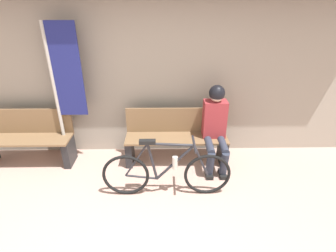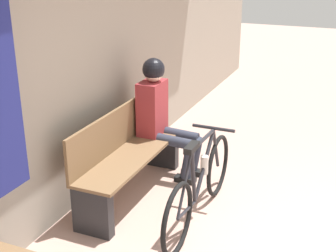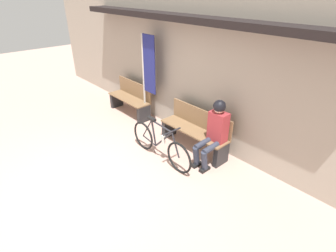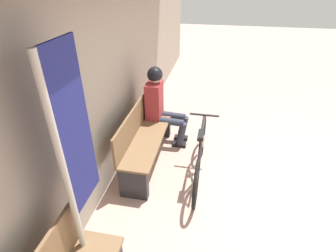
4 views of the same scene
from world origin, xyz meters
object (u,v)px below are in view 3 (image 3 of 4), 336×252
object	(u,v)px
bicycle	(160,144)
banner_pole	(147,70)
park_bench_far	(131,100)
person_seated	(215,129)
park_bench_near	(195,131)

from	to	relation	value
bicycle	banner_pole	xyz separation A→B (m)	(-1.44, 0.86, 0.97)
park_bench_far	person_seated	bearing A→B (deg)	-2.15
park_bench_far	banner_pole	world-z (taller)	banner_pole
person_seated	banner_pole	size ratio (longest dim) A/B	0.60
bicycle	banner_pole	bearing A→B (deg)	149.10
bicycle	person_seated	xyz separation A→B (m)	(0.73, 0.70, 0.37)
park_bench_far	banner_pole	xyz separation A→B (m)	(0.70, 0.06, 0.93)
park_bench_near	bicycle	world-z (taller)	park_bench_near
park_bench_near	bicycle	size ratio (longest dim) A/B	0.94
bicycle	park_bench_far	distance (m)	2.29
bicycle	park_bench_far	size ratio (longest dim) A/B	1.22
park_bench_near	banner_pole	xyz separation A→B (m)	(-1.60, 0.06, 0.92)
banner_pole	person_seated	bearing A→B (deg)	-4.39
park_bench_far	bicycle	bearing A→B (deg)	-20.60
person_seated	banner_pole	xyz separation A→B (m)	(-2.17, 0.17, 0.60)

